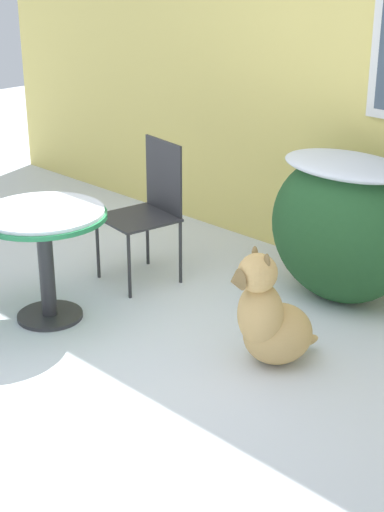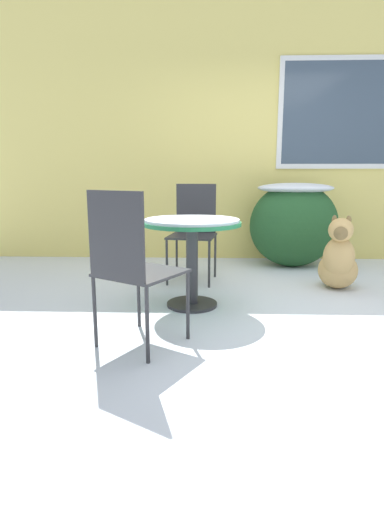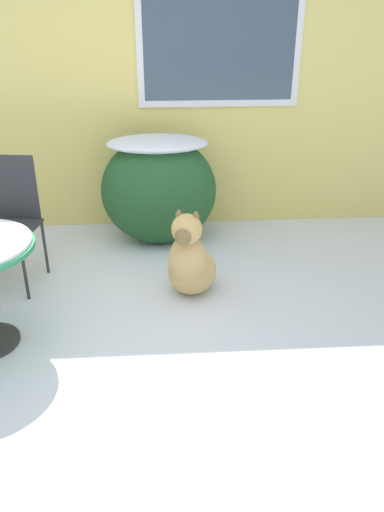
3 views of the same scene
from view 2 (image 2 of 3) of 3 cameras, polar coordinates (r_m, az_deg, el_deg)
name	(u,v)px [view 2 (image 2 of 3)]	position (r m, az deg, el deg)	size (l,w,h in m)	color
ground_plane	(298,313)	(3.34, 14.93, -7.83)	(16.00, 16.00, 0.00)	silver
house_wall	(269,130)	(5.36, 11.01, 17.23)	(8.00, 0.10, 3.27)	#E5D16B
shrub_left	(294,222)	(4.92, 14.34, 4.68)	(1.05, 0.68, 1.00)	#235128
patio_table	(192,237)	(3.27, 0.00, 2.72)	(0.80, 0.80, 0.74)	#2D2D30
patio_chair_near_table	(194,228)	(4.16, 0.24, 4.05)	(0.53, 0.53, 1.00)	#2D2D30
patio_chair_far_side	(132,264)	(2.48, -8.59, -1.10)	(0.63, 0.63, 1.00)	#2D2D30
dog	(338,261)	(4.07, 20.18, -0.73)	(0.48, 0.62, 0.72)	tan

